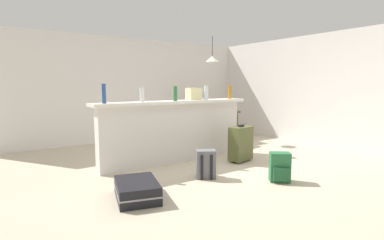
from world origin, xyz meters
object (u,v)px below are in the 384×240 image
Objects in this scene: bottle_clear at (206,93)px; backpack_grey at (206,164)px; dining_table at (212,115)px; backpack_green at (280,168)px; bottle_amber at (230,92)px; bottle_blue at (104,94)px; dining_chair_far_side at (201,118)px; grocery_bag at (194,94)px; bottle_white at (142,95)px; dining_chair_near_partition at (223,123)px; suitcase_upright_olive at (241,143)px; pendant_lamp at (212,59)px; suitcase_flat_black at (137,190)px; bottle_green at (175,94)px.

bottle_clear is 0.63× the size of backpack_grey.
bottle_clear is 1.72m from dining_table.
bottle_clear is 2.03m from backpack_green.
bottle_amber is 2.01m from backpack_grey.
bottle_blue is at bearing -158.84° from dining_table.
bottle_amber is at bearing -108.40° from dining_chair_far_side.
grocery_bag is at bearing -140.59° from dining_table.
bottle_white is at bearing 117.57° from backpack_grey.
dining_chair_far_side is (0.09, 0.59, -0.13)m from dining_table.
backpack_grey is (-1.38, -1.04, -1.02)m from bottle_amber.
dining_chair_far_side is (0.19, 1.10, 0.00)m from dining_chair_near_partition.
suitcase_upright_olive reaches higher than backpack_green.
dining_table is at bearing -98.86° from dining_chair_far_side.
pendant_lamp is at bearing 49.70° from backpack_grey.
dining_chair_far_side reaches higher than dining_table.
bottle_amber is 0.41× the size of pendant_lamp.
bottle_white is 2.50m from dining_chair_near_partition.
bottle_clear reaches higher than dining_chair_near_partition.
pendant_lamp is at bearing 21.67° from bottle_blue.
suitcase_flat_black is (-1.96, -1.18, -1.12)m from bottle_clear.
backpack_green reaches higher than suitcase_flat_black.
dining_chair_far_side is 3.75m from backpack_green.
bottle_green is 0.29× the size of suitcase_flat_black.
bottle_green reaches higher than backpack_green.
bottle_blue is 1.14× the size of bottle_amber.
dining_table is 1.18× the size of dining_chair_near_partition.
dining_chair_far_side is at bearing 69.98° from suitcase_upright_olive.
dining_chair_far_side is at bearing 79.93° from dining_chair_near_partition.
grocery_bag is (-0.21, 0.11, -0.02)m from bottle_clear.
bottle_white is 1.95m from suitcase_upright_olive.
dining_table is at bearing 39.41° from grocery_bag.
bottle_white is 0.25× the size of dining_chair_near_partition.
suitcase_upright_olive is at bearing -15.27° from bottle_blue.
grocery_bag is at bearing 174.52° from bottle_amber.
bottle_clear is 0.24× the size of dining_table.
dining_chair_near_partition is 2.21× the size of backpack_grey.
bottle_amber is 1.00× the size of grocery_bag.
suitcase_flat_black is at bearing -136.80° from dining_chair_far_side.
dining_chair_far_side reaches higher than suitcase_upright_olive.
dining_table is at bearing 69.20° from backpack_green.
bottle_clear reaches higher than grocery_bag.
bottle_blue is 3.09m from dining_chair_near_partition.
bottle_white is at bearing -153.91° from dining_table.
pendant_lamp reaches higher than dining_chair_far_side.
bottle_clear is at bearing -177.23° from bottle_amber.
backpack_green is (1.95, -0.57, 0.09)m from suitcase_flat_black.
pendant_lamp reaches higher than bottle_clear.
bottle_blue is at bearing 88.07° from suitcase_flat_black.
grocery_bag is at bearing -130.02° from dining_chair_far_side.
bottle_blue is at bearing 138.38° from backpack_grey.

